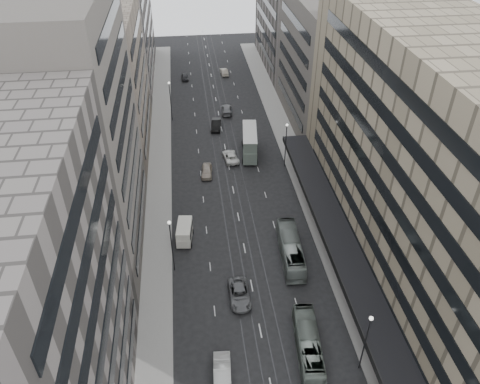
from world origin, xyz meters
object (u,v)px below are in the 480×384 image
double_decker (250,142)px  sedan_1 (222,374)px  bus_near (308,345)px  panel_van (185,232)px  sedan_2 (239,294)px  bus_far (291,249)px

double_decker → sedan_1: 45.11m
bus_near → panel_van: (-12.80, 20.22, 0.13)m
panel_van → sedan_2: size_ratio=0.84×
panel_van → sedan_1: size_ratio=0.88×
sedan_1 → sedan_2: bearing=77.7°
sedan_2 → bus_near: bearing=-53.2°
panel_van → sedan_1: (3.23, -22.27, -0.66)m
bus_near → sedan_2: 10.76m
sedan_1 → sedan_2: size_ratio=0.95×
sedan_1 → bus_far: bearing=61.5°
bus_near → sedan_2: size_ratio=1.82×
sedan_1 → panel_van: bearing=102.2°
bus_far → sedan_1: size_ratio=2.09×
bus_near → sedan_1: bus_near is taller
panel_van → sedan_1: panel_van is taller
sedan_2 → bus_far: bearing=39.3°
double_decker → sedan_2: size_ratio=1.65×
bus_far → panel_van: size_ratio=2.36×
bus_near → sedan_2: bus_near is taller
bus_far → double_decker: (-1.75, 27.16, 1.09)m
bus_near → double_decker: bearing=-83.6°
bus_near → bus_far: bus_far is taller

